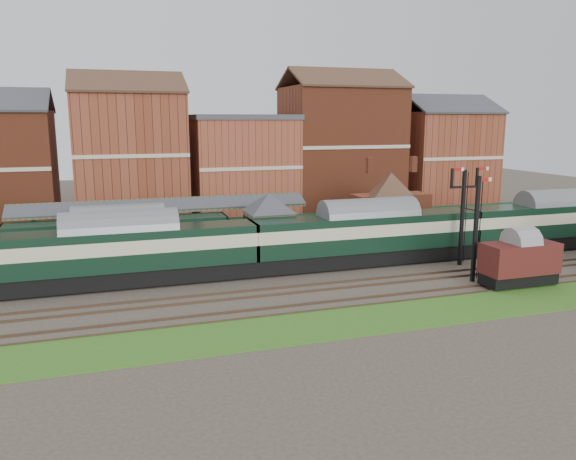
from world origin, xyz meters
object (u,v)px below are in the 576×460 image
object	(u,v)px
dmu_train	(368,234)
semaphore_bracket	(463,211)
signal_box	(269,226)
platform_railcar	(120,237)
goods_van_a	(520,260)

from	to	relation	value
dmu_train	semaphore_bracket	bearing A→B (deg)	-18.72
signal_box	platform_railcar	size ratio (longest dim) A/B	0.33
signal_box	goods_van_a	distance (m)	19.77
semaphore_bracket	dmu_train	world-z (taller)	semaphore_bracket
platform_railcar	goods_van_a	distance (m)	31.59
dmu_train	platform_railcar	distance (m)	20.76
platform_railcar	goods_van_a	size ratio (longest dim) A/B	3.23
signal_box	dmu_train	xyz separation A→B (m)	(7.66, -3.25, -0.54)
semaphore_bracket	platform_railcar	size ratio (longest dim) A/B	0.46
platform_railcar	goods_van_a	world-z (taller)	platform_railcar
signal_box	platform_railcar	distance (m)	12.51
semaphore_bracket	platform_railcar	xyz separation A→B (m)	(-27.09, 9.00, -2.21)
platform_railcar	goods_van_a	xyz separation A→B (m)	(27.53, -15.50, -0.49)
dmu_train	goods_van_a	world-z (taller)	dmu_train
semaphore_bracket	dmu_train	xyz separation A→B (m)	(-7.38, 2.50, -1.98)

